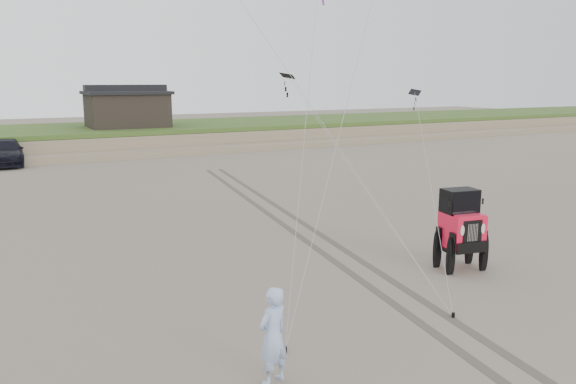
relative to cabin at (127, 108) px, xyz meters
name	(u,v)px	position (x,y,z in m)	size (l,w,h in m)	color
ground	(395,320)	(-2.00, -37.00, -3.24)	(160.00, 160.00, 0.00)	#6B6054
dune_ridge	(102,138)	(-2.00, 0.50, -2.42)	(160.00, 14.25, 1.73)	#7A6B54
cabin	(127,108)	(0.00, 0.00, 0.00)	(6.40, 5.40, 3.35)	black
truck_c	(5,152)	(-9.19, -5.80, -2.42)	(2.29, 5.62, 1.63)	black
jeep	(461,238)	(1.93, -35.03, -2.29)	(2.18, 5.06, 1.89)	red
man	(273,336)	(-5.68, -38.12, -2.32)	(0.67, 0.44, 1.84)	#88A0D3
stake_main	(285,350)	(-4.95, -37.19, -3.18)	(0.08, 0.08, 0.12)	black
stake_aux	(453,315)	(-0.69, -37.51, -3.18)	(0.08, 0.08, 0.12)	black
tire_tracks	(301,229)	(0.00, -29.00, -3.23)	(5.22, 29.74, 0.01)	#4C443D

